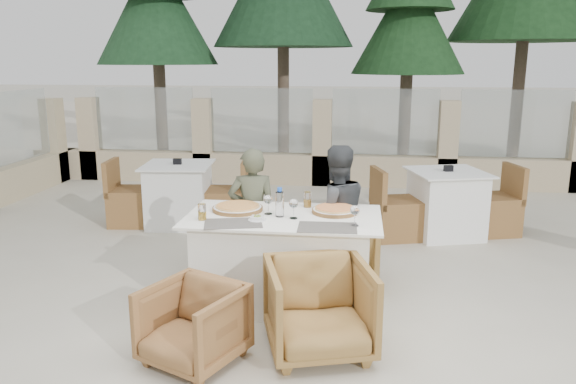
# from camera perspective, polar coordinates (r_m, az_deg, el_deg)

# --- Properties ---
(ground) EXTENTS (80.00, 80.00, 0.00)m
(ground) POSITION_cam_1_polar(r_m,az_deg,el_deg) (4.80, -0.48, -11.62)
(ground) COLOR #BDB6A1
(ground) RESTS_ON ground
(sand_patch) EXTENTS (30.00, 16.00, 0.01)m
(sand_patch) POSITION_cam_1_polar(r_m,az_deg,el_deg) (18.43, 5.35, 6.96)
(sand_patch) COLOR beige
(sand_patch) RESTS_ON ground
(perimeter_wall_far) EXTENTS (10.00, 0.34, 1.60)m
(perimeter_wall_far) POSITION_cam_1_polar(r_m,az_deg,el_deg) (9.21, 3.49, 5.65)
(perimeter_wall_far) COLOR #C6B18B
(perimeter_wall_far) RESTS_ON ground
(pine_far_left) EXTENTS (2.42, 2.42, 5.50)m
(pine_far_left) POSITION_cam_1_polar(r_m,az_deg,el_deg) (12.05, -13.20, 16.43)
(pine_far_left) COLOR #1C4122
(pine_far_left) RESTS_ON ground
(pine_centre) EXTENTS (2.20, 2.20, 5.00)m
(pine_centre) POSITION_cam_1_polar(r_m,az_deg,el_deg) (11.56, 12.15, 15.38)
(pine_centre) COLOR #1B401D
(pine_centre) RESTS_ON ground
(dining_table) EXTENTS (1.60, 0.90, 0.77)m
(dining_table) POSITION_cam_1_polar(r_m,az_deg,el_deg) (4.74, -0.45, -6.90)
(dining_table) COLOR white
(dining_table) RESTS_ON ground
(placemat_near_left) EXTENTS (0.51, 0.39, 0.00)m
(placemat_near_left) POSITION_cam_1_polar(r_m,az_deg,el_deg) (4.43, -5.59, -3.18)
(placemat_near_left) COLOR #5F5951
(placemat_near_left) RESTS_ON dining_table
(placemat_near_right) EXTENTS (0.46, 0.31, 0.00)m
(placemat_near_right) POSITION_cam_1_polar(r_m,az_deg,el_deg) (4.31, 4.02, -3.61)
(placemat_near_right) COLOR #5C574F
(placemat_near_right) RESTS_ON dining_table
(pizza_left) EXTENTS (0.49, 0.49, 0.06)m
(pizza_left) POSITION_cam_1_polar(r_m,az_deg,el_deg) (4.79, -5.14, -1.56)
(pizza_left) COLOR #CB5E1B
(pizza_left) RESTS_ON dining_table
(pizza_right) EXTENTS (0.50, 0.50, 0.05)m
(pizza_right) POSITION_cam_1_polar(r_m,az_deg,el_deg) (4.72, 4.78, -1.82)
(pizza_right) COLOR #DA481D
(pizza_right) RESTS_ON dining_table
(water_bottle) EXTENTS (0.09, 0.09, 0.24)m
(water_bottle) POSITION_cam_1_polar(r_m,az_deg,el_deg) (4.57, -0.85, -1.03)
(water_bottle) COLOR #B9DCF3
(water_bottle) RESTS_ON dining_table
(wine_glass_centre) EXTENTS (0.10, 0.10, 0.18)m
(wine_glass_centre) POSITION_cam_1_polar(r_m,az_deg,el_deg) (4.65, -2.02, -1.16)
(wine_glass_centre) COLOR white
(wine_glass_centre) RESTS_ON dining_table
(wine_glass_near) EXTENTS (0.09, 0.09, 0.18)m
(wine_glass_near) POSITION_cam_1_polar(r_m,az_deg,el_deg) (4.52, 0.57, -1.59)
(wine_glass_near) COLOR white
(wine_glass_near) RESTS_ON dining_table
(wine_glass_corner) EXTENTS (0.09, 0.09, 0.18)m
(wine_glass_corner) POSITION_cam_1_polar(r_m,az_deg,el_deg) (4.35, 6.80, -2.27)
(wine_glass_corner) COLOR silver
(wine_glass_corner) RESTS_ON dining_table
(beer_glass_left) EXTENTS (0.08, 0.08, 0.13)m
(beer_glass_left) POSITION_cam_1_polar(r_m,az_deg,el_deg) (4.54, -8.72, -2.02)
(beer_glass_left) COLOR gold
(beer_glass_left) RESTS_ON dining_table
(beer_glass_right) EXTENTS (0.08, 0.08, 0.13)m
(beer_glass_right) POSITION_cam_1_polar(r_m,az_deg,el_deg) (4.88, 1.99, -0.78)
(beer_glass_right) COLOR orange
(beer_glass_right) RESTS_ON dining_table
(olive_dish) EXTENTS (0.14, 0.14, 0.04)m
(olive_dish) POSITION_cam_1_polar(r_m,az_deg,el_deg) (4.49, -3.14, -2.63)
(olive_dish) COLOR white
(olive_dish) RESTS_ON dining_table
(armchair_far_left) EXTENTS (0.77, 0.78, 0.55)m
(armchair_far_left) POSITION_cam_1_polar(r_m,az_deg,el_deg) (5.33, -4.45, -5.88)
(armchair_far_left) COLOR olive
(armchair_far_left) RESTS_ON ground
(armchair_far_right) EXTENTS (0.74, 0.76, 0.64)m
(armchair_far_right) POSITION_cam_1_polar(r_m,az_deg,el_deg) (5.19, 5.09, -5.93)
(armchair_far_right) COLOR olive
(armchair_far_right) RESTS_ON ground
(armchair_near_left) EXTENTS (0.79, 0.80, 0.55)m
(armchair_near_left) POSITION_cam_1_polar(r_m,az_deg,el_deg) (3.95, -9.62, -13.15)
(armchair_near_left) COLOR olive
(armchair_near_left) RESTS_ON ground
(armchair_near_right) EXTENTS (0.88, 0.89, 0.66)m
(armchair_near_right) POSITION_cam_1_polar(r_m,az_deg,el_deg) (4.01, 3.17, -11.71)
(armchair_near_right) COLOR olive
(armchair_near_right) RESTS_ON ground
(diner_left) EXTENTS (0.50, 0.38, 1.25)m
(diner_left) POSITION_cam_1_polar(r_m,az_deg,el_deg) (5.23, -3.61, -2.26)
(diner_left) COLOR #4A4D38
(diner_left) RESTS_ON ground
(diner_right) EXTENTS (0.77, 0.69, 1.30)m
(diner_right) POSITION_cam_1_polar(r_m,az_deg,el_deg) (5.07, 4.84, -2.48)
(diner_right) COLOR #3A3C3F
(diner_right) RESTS_ON ground
(bg_table_a) EXTENTS (1.72, 0.98, 0.77)m
(bg_table_a) POSITION_cam_1_polar(r_m,az_deg,el_deg) (7.11, -11.02, -0.27)
(bg_table_a) COLOR white
(bg_table_a) RESTS_ON ground
(bg_table_b) EXTENTS (1.80, 1.23, 0.77)m
(bg_table_b) POSITION_cam_1_polar(r_m,az_deg,el_deg) (6.80, 15.76, -1.15)
(bg_table_b) COLOR white
(bg_table_b) RESTS_ON ground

